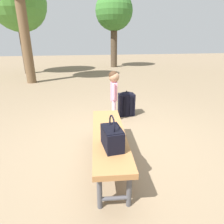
# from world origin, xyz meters

# --- Properties ---
(ground_plane) EXTENTS (40.00, 40.00, 0.00)m
(ground_plane) POSITION_xyz_m (0.00, 0.00, 0.00)
(ground_plane) COLOR #7F6B51
(ground_plane) RESTS_ON ground
(park_bench) EXTENTS (1.63, 0.58, 0.45)m
(park_bench) POSITION_xyz_m (-0.46, 0.18, 0.39)
(park_bench) COLOR #9E6B3D
(park_bench) RESTS_ON ground
(handbag) EXTENTS (0.33, 0.20, 0.37)m
(handbag) POSITION_xyz_m (-0.80, 0.21, 0.58)
(handbag) COLOR black
(handbag) RESTS_ON park_bench
(child_standing) EXTENTS (0.26, 0.20, 1.00)m
(child_standing) POSITION_xyz_m (0.96, -0.18, 0.67)
(child_standing) COLOR #E5B2C6
(child_standing) RESTS_ON ground
(backpack_large) EXTENTS (0.29, 0.32, 0.55)m
(backpack_large) POSITION_xyz_m (1.19, -0.51, 0.27)
(backpack_large) COLOR black
(backpack_large) RESTS_ON ground
(tree_far) EXTENTS (2.47, 2.47, 4.35)m
(tree_far) POSITION_xyz_m (7.64, 2.75, 3.08)
(tree_far) COLOR #473828
(tree_far) RESTS_ON ground
(tree_back) EXTENTS (2.11, 2.11, 4.16)m
(tree_back) POSITION_xyz_m (9.22, -1.93, 3.04)
(tree_back) COLOR #473828
(tree_back) RESTS_ON ground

